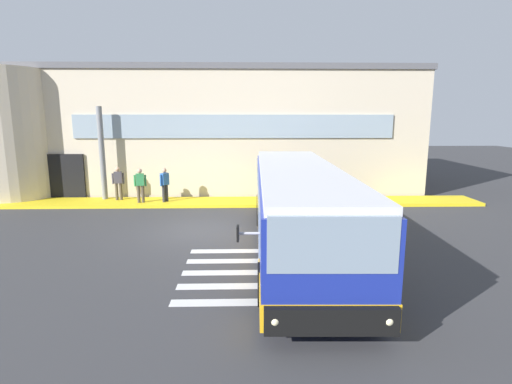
{
  "coord_description": "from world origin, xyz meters",
  "views": [
    {
      "loc": [
        1.58,
        -14.55,
        4.25
      ],
      "look_at": [
        1.96,
        -0.06,
        1.5
      ],
      "focal_mm": 27.64,
      "sensor_mm": 36.0,
      "label": 1
    }
  ],
  "objects_px": {
    "passenger_by_doorway": "(140,184)",
    "passenger_at_curb_edge": "(165,183)",
    "entry_support_column": "(102,153)",
    "bus_main_foreground": "(298,208)",
    "safety_bollard_yellow": "(292,199)",
    "passenger_near_column": "(118,181)"
  },
  "relations": [
    {
      "from": "passenger_by_doorway",
      "to": "passenger_at_curb_edge",
      "type": "distance_m",
      "value": 1.16
    },
    {
      "from": "entry_support_column",
      "to": "passenger_by_doorway",
      "type": "height_order",
      "value": "entry_support_column"
    },
    {
      "from": "bus_main_foreground",
      "to": "safety_bollard_yellow",
      "type": "relative_size",
      "value": 13.41
    },
    {
      "from": "passenger_near_column",
      "to": "passenger_by_doorway",
      "type": "bearing_deg",
      "value": -29.23
    },
    {
      "from": "safety_bollard_yellow",
      "to": "passenger_at_curb_edge",
      "type": "bearing_deg",
      "value": 170.57
    },
    {
      "from": "passenger_by_doorway",
      "to": "passenger_at_curb_edge",
      "type": "relative_size",
      "value": 1.0
    },
    {
      "from": "passenger_at_curb_edge",
      "to": "safety_bollard_yellow",
      "type": "xyz_separation_m",
      "value": [
        6.15,
        -1.02,
        -0.63
      ]
    },
    {
      "from": "bus_main_foreground",
      "to": "passenger_by_doorway",
      "type": "bearing_deg",
      "value": 136.29
    },
    {
      "from": "bus_main_foreground",
      "to": "passenger_by_doorway",
      "type": "relative_size",
      "value": 7.21
    },
    {
      "from": "passenger_at_curb_edge",
      "to": "safety_bollard_yellow",
      "type": "height_order",
      "value": "passenger_at_curb_edge"
    },
    {
      "from": "bus_main_foreground",
      "to": "safety_bollard_yellow",
      "type": "height_order",
      "value": "bus_main_foreground"
    },
    {
      "from": "passenger_at_curb_edge",
      "to": "safety_bollard_yellow",
      "type": "relative_size",
      "value": 1.86
    },
    {
      "from": "entry_support_column",
      "to": "passenger_at_curb_edge",
      "type": "distance_m",
      "value": 3.6
    },
    {
      "from": "entry_support_column",
      "to": "bus_main_foreground",
      "type": "relative_size",
      "value": 0.38
    },
    {
      "from": "entry_support_column",
      "to": "passenger_by_doorway",
      "type": "distance_m",
      "value": 2.68
    },
    {
      "from": "entry_support_column",
      "to": "safety_bollard_yellow",
      "type": "relative_size",
      "value": 5.16
    },
    {
      "from": "passenger_at_curb_edge",
      "to": "safety_bollard_yellow",
      "type": "distance_m",
      "value": 6.27
    },
    {
      "from": "entry_support_column",
      "to": "passenger_near_column",
      "type": "bearing_deg",
      "value": -16.48
    },
    {
      "from": "passenger_at_curb_edge",
      "to": "passenger_near_column",
      "type": "bearing_deg",
      "value": 167.44
    },
    {
      "from": "passenger_near_column",
      "to": "passenger_by_doorway",
      "type": "relative_size",
      "value": 1.0
    },
    {
      "from": "passenger_near_column",
      "to": "safety_bollard_yellow",
      "type": "height_order",
      "value": "passenger_near_column"
    },
    {
      "from": "entry_support_column",
      "to": "bus_main_foreground",
      "type": "height_order",
      "value": "entry_support_column"
    }
  ]
}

